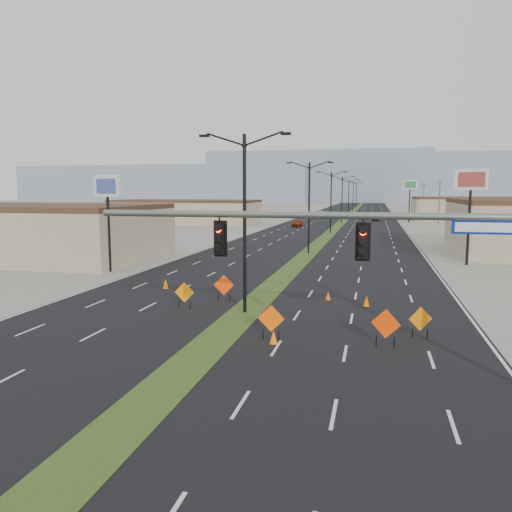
% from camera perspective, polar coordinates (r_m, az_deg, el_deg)
% --- Properties ---
extents(ground, '(600.00, 600.00, 0.00)m').
position_cam_1_polar(ground, '(17.89, -11.42, -15.45)').
color(ground, gray).
rests_on(ground, ground).
extents(road_surface, '(25.00, 400.00, 0.02)m').
position_cam_1_polar(road_surface, '(115.33, 9.87, 3.92)').
color(road_surface, black).
rests_on(road_surface, ground).
extents(median_strip, '(2.00, 400.00, 0.04)m').
position_cam_1_polar(median_strip, '(115.33, 9.87, 3.92)').
color(median_strip, '#374A1A').
rests_on(median_strip, ground).
extents(building_sw_far, '(30.00, 14.00, 4.50)m').
position_cam_1_polar(building_sw_far, '(107.37, -8.00, 4.91)').
color(building_sw_far, tan).
rests_on(building_sw_far, ground).
extents(mesa_west, '(180.00, 50.00, 22.00)m').
position_cam_1_polar(mesa_west, '(321.14, -10.03, 8.09)').
color(mesa_west, gray).
rests_on(mesa_west, ground).
extents(mesa_center, '(220.00, 50.00, 28.00)m').
position_cam_1_polar(mesa_center, '(316.70, 19.56, 8.33)').
color(mesa_center, gray).
rests_on(mesa_center, ground).
extents(mesa_backdrop, '(140.00, 50.00, 32.00)m').
position_cam_1_polar(mesa_backdrop, '(337.07, 7.15, 8.96)').
color(mesa_backdrop, gray).
rests_on(mesa_backdrop, ground).
extents(signal_mast, '(16.30, 0.60, 8.00)m').
position_cam_1_polar(signal_mast, '(17.10, 18.30, -0.06)').
color(signal_mast, slate).
rests_on(signal_mast, ground).
extents(streetlight_0, '(5.15, 0.24, 10.02)m').
position_cam_1_polar(streetlight_0, '(27.86, -1.32, 4.38)').
color(streetlight_0, black).
rests_on(streetlight_0, ground).
extents(streetlight_1, '(5.15, 0.24, 10.02)m').
position_cam_1_polar(streetlight_1, '(55.38, 6.09, 5.88)').
color(streetlight_1, black).
rests_on(streetlight_1, ground).
extents(streetlight_2, '(5.15, 0.24, 10.02)m').
position_cam_1_polar(streetlight_2, '(83.22, 8.57, 6.36)').
color(streetlight_2, black).
rests_on(streetlight_2, ground).
extents(streetlight_3, '(5.15, 0.24, 10.02)m').
position_cam_1_polar(streetlight_3, '(111.14, 9.80, 6.59)').
color(streetlight_3, black).
rests_on(streetlight_3, ground).
extents(streetlight_4, '(5.15, 0.24, 10.02)m').
position_cam_1_polar(streetlight_4, '(139.09, 10.54, 6.73)').
color(streetlight_4, black).
rests_on(streetlight_4, ground).
extents(streetlight_5, '(5.15, 0.24, 10.02)m').
position_cam_1_polar(streetlight_5, '(167.06, 11.04, 6.82)').
color(streetlight_5, black).
rests_on(streetlight_5, ground).
extents(streetlight_6, '(5.15, 0.24, 10.02)m').
position_cam_1_polar(streetlight_6, '(195.04, 11.39, 6.89)').
color(streetlight_6, black).
rests_on(streetlight_6, ground).
extents(utility_pole_1, '(1.60, 0.20, 9.00)m').
position_cam_1_polar(utility_pole_1, '(76.05, 23.27, 5.18)').
color(utility_pole_1, '#4C3823').
rests_on(utility_pole_1, ground).
extents(utility_pole_2, '(1.60, 0.20, 9.00)m').
position_cam_1_polar(utility_pole_2, '(110.69, 20.20, 5.86)').
color(utility_pole_2, '#4C3823').
rests_on(utility_pole_2, ground).
extents(utility_pole_3, '(1.60, 0.20, 9.00)m').
position_cam_1_polar(utility_pole_3, '(145.50, 18.59, 6.20)').
color(utility_pole_3, '#4C3823').
rests_on(utility_pole_3, ground).
extents(car_left, '(1.91, 4.11, 1.36)m').
position_cam_1_polar(car_left, '(97.13, 4.75, 3.77)').
color(car_left, maroon).
rests_on(car_left, ground).
extents(car_mid, '(1.65, 4.48, 1.47)m').
position_cam_1_polar(car_mid, '(118.33, 13.48, 4.27)').
color(car_mid, black).
rests_on(car_mid, ground).
extents(car_far, '(2.93, 5.89, 1.65)m').
position_cam_1_polar(car_far, '(132.12, 7.33, 4.77)').
color(car_far, silver).
rests_on(car_far, ground).
extents(construction_sign_1, '(1.19, 0.05, 1.59)m').
position_cam_1_polar(construction_sign_1, '(29.66, -8.19, -4.25)').
color(construction_sign_1, orange).
rests_on(construction_sign_1, ground).
extents(construction_sign_2, '(1.28, 0.14, 1.71)m').
position_cam_1_polar(construction_sign_2, '(31.28, -3.70, -3.44)').
color(construction_sign_2, '#FF4105').
rests_on(construction_sign_2, ground).
extents(construction_sign_3, '(1.26, 0.05, 1.68)m').
position_cam_1_polar(construction_sign_3, '(23.28, 1.73, -7.29)').
color(construction_sign_3, '#FF5705').
rests_on(construction_sign_3, ground).
extents(construction_sign_4, '(1.08, 0.46, 1.53)m').
position_cam_1_polar(construction_sign_4, '(24.80, 18.27, -6.98)').
color(construction_sign_4, '#D66704').
rests_on(construction_sign_4, ground).
extents(construction_sign_5, '(1.28, 0.43, 1.76)m').
position_cam_1_polar(construction_sign_5, '(22.91, 14.61, -7.65)').
color(construction_sign_5, '#FF3D05').
rests_on(construction_sign_5, ground).
extents(cone_0, '(0.49, 0.49, 0.64)m').
position_cam_1_polar(cone_0, '(22.95, 2.02, -9.26)').
color(cone_0, orange).
rests_on(cone_0, ground).
extents(cone_1, '(0.39, 0.39, 0.56)m').
position_cam_1_polar(cone_1, '(32.16, 8.24, -4.52)').
color(cone_1, '#FF5E05').
rests_on(cone_1, ground).
extents(cone_2, '(0.47, 0.47, 0.65)m').
position_cam_1_polar(cone_2, '(30.85, 12.50, -5.05)').
color(cone_2, '#F75C05').
rests_on(cone_2, ground).
extents(cone_3, '(0.43, 0.43, 0.68)m').
position_cam_1_polar(cone_3, '(36.06, -10.30, -3.16)').
color(cone_3, '#FF6E05').
rests_on(cone_3, ground).
extents(pole_sign_west, '(2.68, 0.98, 8.19)m').
position_cam_1_polar(pole_sign_west, '(44.21, -16.63, 6.76)').
color(pole_sign_west, black).
rests_on(pole_sign_west, ground).
extents(pole_sign_east_near, '(2.85, 1.31, 8.91)m').
position_cam_1_polar(pole_sign_east_near, '(50.32, 23.34, 7.22)').
color(pole_sign_east_near, black).
rests_on(pole_sign_east_near, ground).
extents(pole_sign_east_far, '(3.02, 0.88, 9.23)m').
position_cam_1_polar(pole_sign_east_far, '(114.35, 17.20, 7.44)').
color(pole_sign_east_far, black).
rests_on(pole_sign_east_far, ground).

